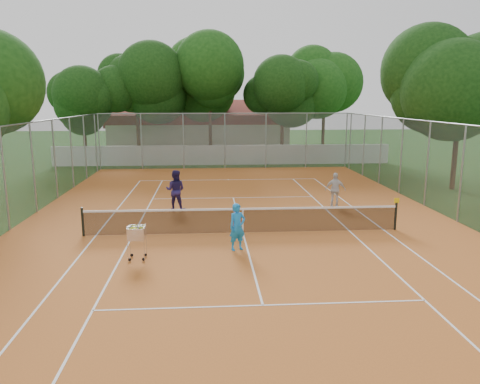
{
  "coord_description": "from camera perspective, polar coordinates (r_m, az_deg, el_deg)",
  "views": [
    {
      "loc": [
        -1.32,
        -17.07,
        5.01
      ],
      "look_at": [
        0.0,
        1.5,
        1.3
      ],
      "focal_mm": 35.0,
      "sensor_mm": 36.0,
      "label": 1
    }
  ],
  "objects": [
    {
      "name": "player_far_left",
      "position": [
        21.44,
        -7.87,
        0.22
      ],
      "size": [
        1.02,
        0.86,
        1.84
      ],
      "primitive_type": "imported",
      "rotation": [
        0.0,
        0.0,
        2.94
      ],
      "color": "#251B53",
      "rests_on": "court_pad"
    },
    {
      "name": "court_pad",
      "position": [
        17.83,
        0.34,
        -5.01
      ],
      "size": [
        18.0,
        34.0,
        0.02
      ],
      "primitive_type": "cube",
      "color": "#B45F23",
      "rests_on": "ground"
    },
    {
      "name": "player_near",
      "position": [
        15.65,
        -0.33,
        -4.27
      ],
      "size": [
        0.68,
        0.58,
        1.59
      ],
      "primitive_type": "imported",
      "rotation": [
        0.0,
        0.0,
        0.41
      ],
      "color": "#1984D9",
      "rests_on": "court_pad"
    },
    {
      "name": "court_lines",
      "position": [
        17.83,
        0.34,
        -4.97
      ],
      "size": [
        10.98,
        23.78,
        0.01
      ],
      "primitive_type": "cube",
      "color": "white",
      "rests_on": "court_pad"
    },
    {
      "name": "ball_hopper",
      "position": [
        15.16,
        -12.46,
        -5.92
      ],
      "size": [
        0.66,
        0.66,
        1.16
      ],
      "primitive_type": "cube",
      "rotation": [
        0.0,
        0.0,
        -0.2
      ],
      "color": "silver",
      "rests_on": "court_pad"
    },
    {
      "name": "perimeter_fence",
      "position": [
        17.38,
        0.35,
        1.3
      ],
      "size": [
        18.0,
        34.0,
        4.0
      ],
      "primitive_type": "cube",
      "color": "slate",
      "rests_on": "ground"
    },
    {
      "name": "boundary_wall",
      "position": [
        36.34,
        -1.97,
        4.53
      ],
      "size": [
        26.0,
        0.3,
        1.5
      ],
      "primitive_type": "cube",
      "color": "white",
      "rests_on": "ground"
    },
    {
      "name": "ground",
      "position": [
        17.84,
        0.34,
        -5.04
      ],
      "size": [
        120.0,
        120.0,
        0.0
      ],
      "primitive_type": "plane",
      "color": "#163C10",
      "rests_on": "ground"
    },
    {
      "name": "tennis_net",
      "position": [
        17.7,
        0.35,
        -3.46
      ],
      "size": [
        11.88,
        0.1,
        0.98
      ],
      "primitive_type": "cube",
      "color": "black",
      "rests_on": "court_pad"
    },
    {
      "name": "clubhouse",
      "position": [
        46.16,
        -4.95,
        7.74
      ],
      "size": [
        16.4,
        9.0,
        4.4
      ],
      "primitive_type": "cube",
      "color": "beige",
      "rests_on": "ground"
    },
    {
      "name": "player_far_right",
      "position": [
        22.43,
        11.54,
        0.28
      ],
      "size": [
        1.0,
        0.58,
        1.61
      ],
      "primitive_type": "imported",
      "rotation": [
        0.0,
        0.0,
        2.94
      ],
      "color": "silver",
      "rests_on": "court_pad"
    },
    {
      "name": "tropical_trees",
      "position": [
        39.09,
        -2.18,
        11.25
      ],
      "size": [
        29.0,
        19.0,
        10.0
      ],
      "primitive_type": "cube",
      "color": "black",
      "rests_on": "ground"
    }
  ]
}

